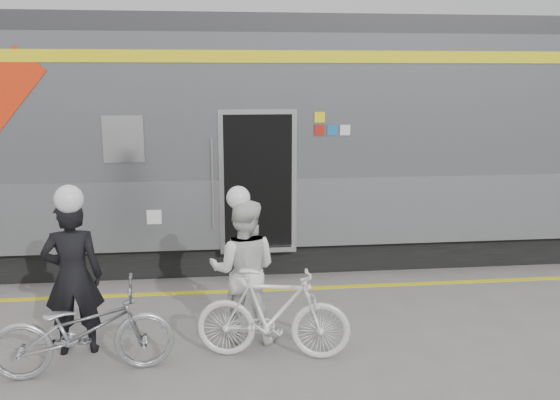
{
  "coord_description": "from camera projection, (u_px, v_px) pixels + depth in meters",
  "views": [
    {
      "loc": [
        -0.25,
        -6.29,
        3.16
      ],
      "look_at": [
        0.64,
        1.6,
        1.5
      ],
      "focal_mm": 38.0,
      "sensor_mm": 36.0,
      "label": 1
    }
  ],
  "objects": [
    {
      "name": "train",
      "position": [
        125.0,
        142.0,
        10.26
      ],
      "size": [
        24.0,
        3.17,
        4.1
      ],
      "color": "black",
      "rests_on": "ground"
    },
    {
      "name": "woman",
      "position": [
        244.0,
        270.0,
        7.12
      ],
      "size": [
        0.96,
        0.81,
        1.75
      ],
      "primitive_type": "imported",
      "rotation": [
        0.0,
        0.0,
        2.95
      ],
      "color": "white",
      "rests_on": "ground"
    },
    {
      "name": "helmet_man",
      "position": [
        66.0,
        185.0,
        6.54
      ],
      "size": [
        0.32,
        0.32,
        0.32
      ],
      "primitive_type": "sphere",
      "color": "white",
      "rests_on": "man"
    },
    {
      "name": "bicycle_left",
      "position": [
        83.0,
        330.0,
        6.33
      ],
      "size": [
        1.98,
        0.88,
        1.01
      ],
      "primitive_type": "imported",
      "rotation": [
        0.0,
        0.0,
        1.68
      ],
      "color": "#A2A5AA",
      "rests_on": "ground"
    },
    {
      "name": "safety_strip",
      "position": [
        234.0,
        291.0,
        8.88
      ],
      "size": [
        24.0,
        0.12,
        0.01
      ],
      "primitive_type": "cube",
      "color": "yellow",
      "rests_on": "ground"
    },
    {
      "name": "bicycle_right",
      "position": [
        273.0,
        314.0,
        6.69
      ],
      "size": [
        1.82,
        0.82,
        1.06
      ],
      "primitive_type": "imported",
      "rotation": [
        0.0,
        0.0,
        1.38
      ],
      "color": "silver",
      "rests_on": "ground"
    },
    {
      "name": "ground",
      "position": [
        240.0,
        357.0,
        6.79
      ],
      "size": [
        90.0,
        90.0,
        0.0
      ],
      "primitive_type": "plane",
      "color": "slate",
      "rests_on": "ground"
    },
    {
      "name": "man",
      "position": [
        73.0,
        277.0,
        6.76
      ],
      "size": [
        0.71,
        0.51,
        1.83
      ],
      "primitive_type": "imported",
      "rotation": [
        0.0,
        0.0,
        3.25
      ],
      "color": "black",
      "rests_on": "ground"
    },
    {
      "name": "helmet_woman",
      "position": [
        242.0,
        188.0,
        6.91
      ],
      "size": [
        0.28,
        0.28,
        0.28
      ],
      "primitive_type": "sphere",
      "color": "white",
      "rests_on": "woman"
    }
  ]
}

